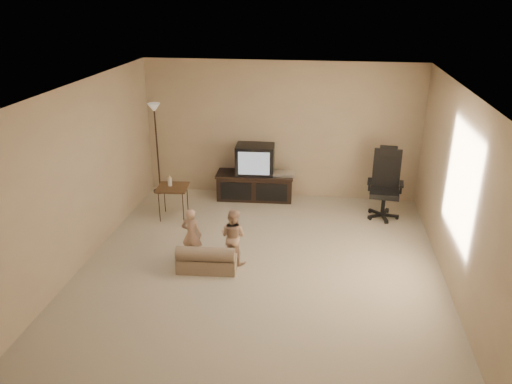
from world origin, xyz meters
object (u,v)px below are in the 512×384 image
office_chair (384,192)px  child_sofa (207,259)px  side_table (172,188)px  toddler_right (233,236)px  floor_lamp (156,128)px  toddler_left (192,235)px  tv_stand (255,177)px

office_chair → child_sofa: bearing=-133.4°
office_chair → side_table: (-3.55, -0.55, 0.11)m
child_sofa → toddler_right: 0.49m
floor_lamp → toddler_left: floor_lamp is taller
side_table → toddler_right: bearing=-46.5°
side_table → floor_lamp: (-0.60, 1.08, 0.72)m
floor_lamp → tv_stand: bearing=-1.8°
toddler_right → toddler_left: bearing=24.9°
tv_stand → side_table: bearing=-144.0°
office_chair → child_sofa: office_chair is taller
office_chair → toddler_right: bearing=-133.4°
side_table → office_chair: bearing=8.8°
floor_lamp → child_sofa: 3.31m
toddler_left → child_sofa: bearing=144.0°
side_table → toddler_left: bearing=-63.4°
toddler_right → floor_lamp: bearing=-31.0°
side_table → tv_stand: bearing=39.0°
toddler_right → side_table: bearing=-25.2°
tv_stand → toddler_left: size_ratio=1.81×
office_chair → toddler_left: size_ratio=1.49×
floor_lamp → toddler_right: bearing=-52.2°
tv_stand → floor_lamp: size_ratio=0.85×
side_table → child_sofa: 1.93m
toddler_left → side_table: bearing=-58.7°
tv_stand → child_sofa: size_ratio=1.73×
tv_stand → child_sofa: tv_stand is taller
office_chair → toddler_right: size_ratio=1.47×
tv_stand → side_table: 1.63m
floor_lamp → toddler_right: (1.89, -2.44, -0.85)m
office_chair → floor_lamp: floor_lamp is taller
floor_lamp → toddler_right: floor_lamp is taller
toddler_right → tv_stand: bearing=-68.1°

